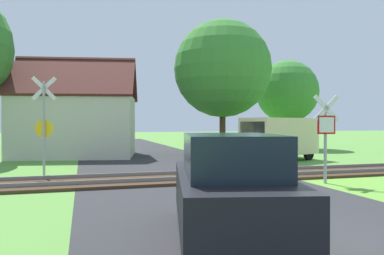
% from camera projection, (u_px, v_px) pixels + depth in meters
% --- Properties ---
extents(ground_plane, '(160.00, 160.00, 0.00)m').
position_uv_depth(ground_plane, '(297.00, 239.00, 6.30)').
color(ground_plane, '#5B933D').
extents(road_asphalt, '(7.36, 80.00, 0.01)m').
position_uv_depth(road_asphalt, '(247.00, 212.00, 8.22)').
color(road_asphalt, '#2D2D30').
rests_on(road_asphalt, ground).
extents(rail_track, '(60.00, 2.60, 0.22)m').
position_uv_depth(rail_track, '(186.00, 178.00, 13.02)').
color(rail_track, '#422D1E').
rests_on(rail_track, ground).
extents(stop_sign_near, '(0.87, 0.21, 2.89)m').
position_uv_depth(stop_sign_near, '(326.00, 132.00, 12.13)').
color(stop_sign_near, '#9E9EA5').
rests_on(stop_sign_near, ground).
extents(crossing_sign_far, '(0.88, 0.16, 3.66)m').
position_uv_depth(crossing_sign_far, '(44.00, 121.00, 13.53)').
color(crossing_sign_far, '#9E9EA5').
rests_on(crossing_sign_far, ground).
extents(house, '(7.80, 6.73, 5.88)m').
position_uv_depth(house, '(77.00, 123.00, 22.19)').
color(house, beige).
rests_on(house, ground).
extents(tree_right, '(6.20, 6.20, 8.55)m').
position_uv_depth(tree_right, '(223.00, 69.00, 23.85)').
color(tree_right, '#513823').
rests_on(tree_right, ground).
extents(tree_far, '(4.87, 4.87, 6.90)m').
position_uv_depth(tree_far, '(287.00, 92.00, 29.36)').
color(tree_far, '#513823').
rests_on(tree_far, ground).
extents(mail_truck, '(5.24, 3.52, 2.24)m').
position_uv_depth(mail_truck, '(278.00, 137.00, 19.48)').
color(mail_truck, beige).
rests_on(mail_truck, ground).
extents(parked_car, '(2.49, 4.26, 1.78)m').
position_uv_depth(parked_car, '(229.00, 189.00, 6.06)').
color(parked_car, black).
rests_on(parked_car, ground).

